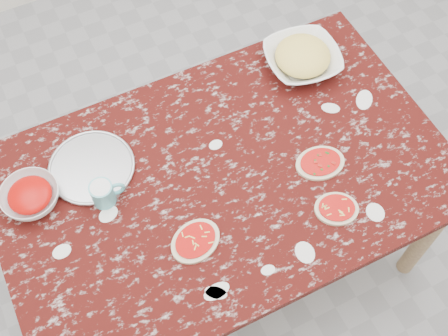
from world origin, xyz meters
The scene contains 9 objects.
ground centered at (0.00, 0.00, 0.00)m, with size 4.00×4.00×0.00m, color gray.
worktable centered at (0.00, 0.00, 0.67)m, with size 1.60×1.00×0.75m.
pizza_tray centered at (-0.41, 0.23, 0.76)m, with size 0.30×0.30×0.01m, color #B2B2B7.
sauce_bowl centered at (-0.64, 0.20, 0.78)m, with size 0.20×0.20×0.06m, color white.
cheese_bowl centered at (0.50, 0.32, 0.79)m, with size 0.29×0.29×0.07m, color white.
flour_mug centered at (-0.41, 0.09, 0.80)m, with size 0.12×0.08×0.09m.
pizza_left centered at (-0.20, -0.19, 0.76)m, with size 0.21×0.19×0.02m.
pizza_mid centered at (0.28, -0.29, 0.76)m, with size 0.19×0.18×0.02m.
pizza_right centered at (0.33, -0.11, 0.76)m, with size 0.20×0.16×0.02m.
Camera 1 is at (-0.44, -0.90, 2.51)m, focal length 46.00 mm.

